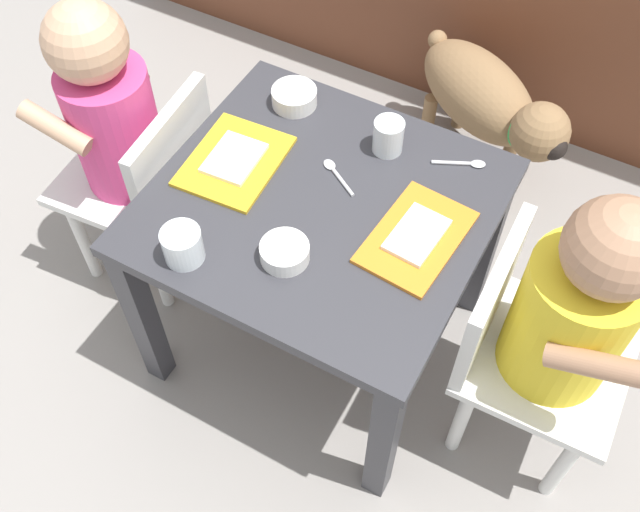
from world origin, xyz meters
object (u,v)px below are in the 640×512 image
dining_table (320,230)px  spoon_by_left_tray (464,163)px  food_tray_left (234,160)px  veggie_bowl_near (294,96)px  food_tray_right (416,237)px  water_cup_left (183,246)px  spoon_by_right_tray (336,173)px  seated_child_left (117,123)px  dog (488,100)px  seated_child_right (568,313)px  cereal_bowl_right_side (285,252)px  water_cup_right (388,138)px

dining_table → spoon_by_left_tray: size_ratio=6.15×
food_tray_left → veggie_bowl_near: bearing=84.7°
food_tray_right → water_cup_left: 0.39m
spoon_by_right_tray → spoon_by_left_tray: bearing=34.8°
seated_child_left → food_tray_right: seated_child_left is taller
dog → food_tray_right: size_ratio=2.13×
food_tray_left → dog: bearing=66.1°
seated_child_left → seated_child_right: 0.91m
seated_child_right → veggie_bowl_near: size_ratio=7.98×
seated_child_left → spoon_by_right_tray: (0.45, 0.07, 0.02)m
dining_table → spoon_by_right_tray: bearing=94.4°
food_tray_left → spoon_by_right_tray: size_ratio=2.32×
dog → water_cup_left: 0.95m
dining_table → cereal_bowl_right_side: cereal_bowl_right_side is taller
water_cup_left → food_tray_right: bearing=34.2°
water_cup_left → water_cup_right: size_ratio=1.03×
cereal_bowl_right_side → water_cup_left: bearing=-152.3°
spoon_by_right_tray → dining_table: bearing=-85.6°
food_tray_right → water_cup_right: 0.22m
seated_child_right → dog: bearing=118.0°
cereal_bowl_right_side → food_tray_right: bearing=39.0°
dining_table → seated_child_left: bearing=-179.8°
water_cup_right → cereal_bowl_right_side: 0.31m
water_cup_right → spoon_by_right_tray: water_cup_right is taller
seated_child_left → dog: bearing=49.6°
veggie_bowl_near → spoon_by_left_tray: veggie_bowl_near is taller
seated_child_right → water_cup_right: size_ratio=10.74×
food_tray_right → water_cup_right: size_ratio=3.34×
water_cup_left → water_cup_right: 0.43m
food_tray_right → water_cup_left: (-0.32, -0.22, 0.02)m
dining_table → spoon_by_left_tray: spoon_by_left_tray is taller
seated_child_right → veggie_bowl_near: bearing=162.9°
water_cup_left → veggie_bowl_near: (-0.03, 0.41, -0.01)m
seated_child_left → water_cup_right: size_ratio=10.79×
food_tray_left → water_cup_left: 0.22m
seated_child_left → dog: (0.56, 0.66, -0.22)m
food_tray_left → water_cup_right: water_cup_right is taller
dining_table → food_tray_left: food_tray_left is taller
dining_table → veggie_bowl_near: bearing=130.1°
spoon_by_left_tray → veggie_bowl_near: bearing=-178.5°
spoon_by_right_tray → dog: bearing=79.2°
cereal_bowl_right_side → spoon_by_right_tray: size_ratio=0.91×
seated_child_right → veggie_bowl_near: (-0.62, 0.19, 0.04)m
water_cup_left → veggie_bowl_near: size_ratio=0.76×
water_cup_left → food_tray_left: bearing=101.1°
spoon_by_left_tray → seated_child_right: bearing=-37.0°
cereal_bowl_right_side → water_cup_right: bearing=82.6°
food_tray_left → water_cup_right: 0.29m
food_tray_left → spoon_by_left_tray: 0.42m
seated_child_left → seated_child_right: size_ratio=1.00×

